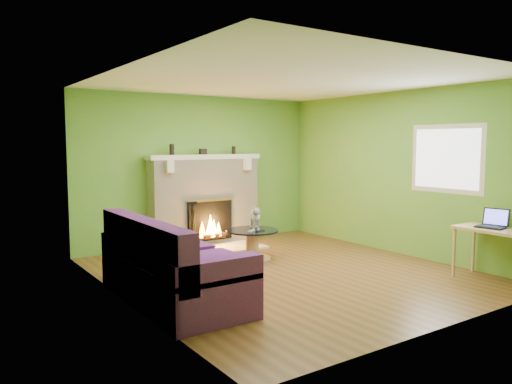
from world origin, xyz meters
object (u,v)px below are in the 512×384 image
coffee_table (252,242)px  sofa (169,269)px  desk (494,235)px  cat (255,217)px

coffee_table → sofa: bearing=-148.2°
coffee_table → desk: 3.37m
coffee_table → cat: size_ratio=1.38×
cat → coffee_table: bearing=-119.6°
sofa → desk: (3.81, -1.58, 0.23)m
desk → sofa: bearing=157.4°
sofa → coffee_table: (1.93, 1.20, -0.11)m
desk → coffee_table: bearing=124.1°
coffee_table → cat: cat is taller
sofa → cat: size_ratio=3.67×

